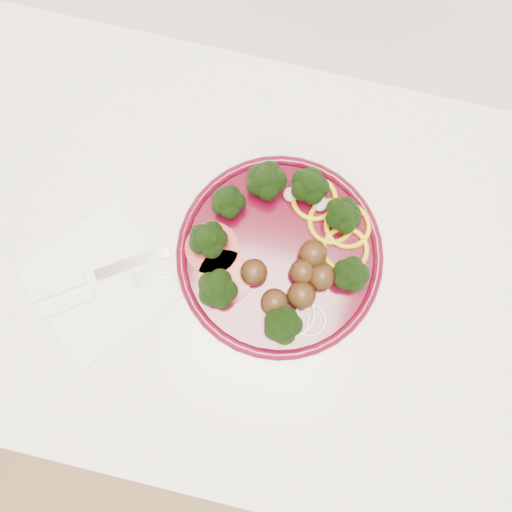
% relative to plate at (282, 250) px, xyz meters
% --- Properties ---
extents(counter, '(2.40, 0.60, 0.90)m').
position_rel_plate_xyz_m(counter, '(-0.01, -0.03, -0.47)').
color(counter, silver).
rests_on(counter, ground).
extents(plate, '(0.28, 0.28, 0.06)m').
position_rel_plate_xyz_m(plate, '(0.00, 0.00, 0.00)').
color(plate, '#470515').
rests_on(plate, counter).
extents(napkin, '(0.23, 0.23, 0.00)m').
position_rel_plate_xyz_m(napkin, '(-0.23, -0.10, -0.02)').
color(napkin, white).
rests_on(napkin, counter).
extents(knife, '(0.17, 0.12, 0.01)m').
position_rel_plate_xyz_m(knife, '(-0.25, -0.10, -0.01)').
color(knife, silver).
rests_on(knife, napkin).
extents(fork, '(0.15, 0.11, 0.01)m').
position_rel_plate_xyz_m(fork, '(-0.24, -0.12, -0.01)').
color(fork, white).
rests_on(fork, napkin).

